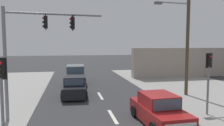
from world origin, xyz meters
TOP-DOWN VIEW (x-y plane):
  - lane_dash_mid at (0.00, 3.00)m, footprint 0.20×2.40m
  - lane_dash_far at (0.00, 8.00)m, footprint 0.20×2.40m
  - utility_pole_midground_right at (6.64, 6.94)m, footprint 3.78×0.51m
  - traffic_signal_mast at (-4.35, 3.64)m, footprint 5.26×0.72m
  - pedestal_signal_right_kerb at (5.41, 2.26)m, footprint 0.44×0.30m
  - pedestal_signal_left_kerb at (-4.90, 0.10)m, footprint 0.44×0.31m
  - shopfront_wall_far at (11.00, 16.00)m, footprint 12.00×1.00m
  - sedan_receding_far at (2.06, 1.44)m, footprint 2.01×4.30m
  - sedan_crossing_left at (-1.97, 8.41)m, footprint 2.08×4.32m
  - suv_kerbside_parked at (-1.75, 13.94)m, footprint 2.17×4.59m

SIDE VIEW (x-z plane):
  - lane_dash_mid at x=0.00m, z-range 0.00..0.01m
  - lane_dash_far at x=0.00m, z-range 0.00..0.01m
  - sedan_receding_far at x=2.06m, z-range -0.08..1.48m
  - sedan_crossing_left at x=-1.97m, z-range -0.08..1.48m
  - suv_kerbside_parked at x=-1.75m, z-range -0.06..1.83m
  - shopfront_wall_far at x=11.00m, z-range 0.00..3.60m
  - pedestal_signal_right_kerb at x=5.41m, z-range 0.64..4.20m
  - pedestal_signal_left_kerb at x=-4.90m, z-range 0.64..4.20m
  - traffic_signal_mast at x=-4.35m, z-range 1.15..7.15m
  - utility_pole_midground_right at x=6.64m, z-range 0.37..10.31m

